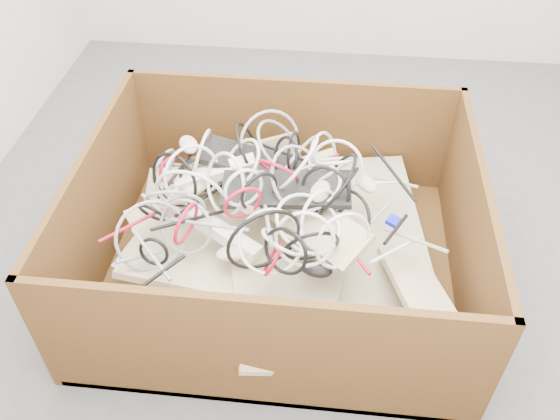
# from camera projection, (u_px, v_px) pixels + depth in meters

# --- Properties ---
(ground) EXTENTS (3.00, 3.00, 0.00)m
(ground) POSITION_uv_depth(u_px,v_px,m) (320.00, 229.00, 2.39)
(ground) COLOR #494A4B
(ground) RESTS_ON ground
(cardboard_box) EXTENTS (1.33, 1.11, 0.53)m
(cardboard_box) POSITION_uv_depth(u_px,v_px,m) (274.00, 248.00, 2.13)
(cardboard_box) COLOR #3C290F
(cardboard_box) RESTS_ON ground
(keyboard_pile) EXTENTS (1.16, 0.99, 0.34)m
(keyboard_pile) POSITION_uv_depth(u_px,v_px,m) (276.00, 219.00, 2.01)
(keyboard_pile) COLOR tan
(keyboard_pile) RESTS_ON cardboard_box
(mice_scatter) EXTENTS (0.75, 0.53, 0.18)m
(mice_scatter) POSITION_uv_depth(u_px,v_px,m) (269.00, 203.00, 1.98)
(mice_scatter) COLOR beige
(mice_scatter) RESTS_ON keyboard_pile
(power_strip_left) EXTENTS (0.30, 0.12, 0.12)m
(power_strip_left) POSITION_uv_depth(u_px,v_px,m) (215.00, 173.00, 2.06)
(power_strip_left) COLOR white
(power_strip_left) RESTS_ON keyboard_pile
(power_strip_right) EXTENTS (0.28, 0.17, 0.09)m
(power_strip_right) POSITION_uv_depth(u_px,v_px,m) (223.00, 233.00, 1.92)
(power_strip_right) COLOR white
(power_strip_right) RESTS_ON keyboard_pile
(vga_plug) EXTENTS (0.06, 0.06, 0.03)m
(vga_plug) POSITION_uv_depth(u_px,v_px,m) (394.00, 221.00, 1.93)
(vga_plug) COLOR #0D13C3
(vga_plug) RESTS_ON keyboard_pile
(cable_tangle) EXTENTS (1.11, 0.80, 0.39)m
(cable_tangle) POSITION_uv_depth(u_px,v_px,m) (262.00, 192.00, 1.94)
(cable_tangle) COLOR black
(cable_tangle) RESTS_ON keyboard_pile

